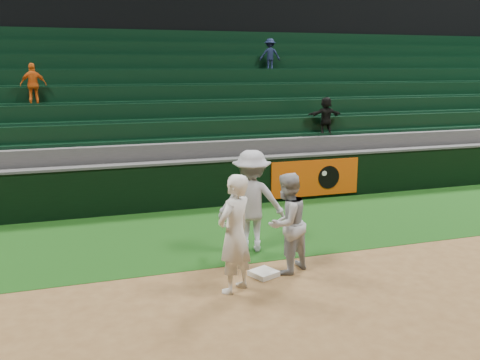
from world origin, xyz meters
The scene contains 9 objects.
ground centered at (0.00, 0.00, 0.00)m, with size 70.00×70.00×0.00m, color brown.
foul_grass centered at (0.00, 3.00, 0.00)m, with size 36.00×4.20×0.01m, color #0F340D.
upper_deck centered at (0.00, 17.45, 6.00)m, with size 40.00×12.00×12.00m, color black.
first_base centered at (-0.32, 0.28, 0.05)m, with size 0.41×0.41×0.09m, color white.
first_baseman centered at (-1.00, -0.16, 0.98)m, with size 0.71×0.47×1.95m, color white.
baserunner centered at (0.13, 0.35, 0.90)m, with size 0.88×0.68×1.80m, color #A5A9B0.
base_coach centered at (-0.08, 1.60, 1.02)m, with size 1.31×0.75×2.02m, color #A2A4B0.
field_wall centered at (0.03, 5.20, 0.63)m, with size 36.00×0.45×1.25m.
stadium_seating centered at (0.00, 8.97, 1.70)m, with size 36.00×5.95×4.85m.
Camera 1 is at (-3.51, -7.98, 3.62)m, focal length 40.00 mm.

